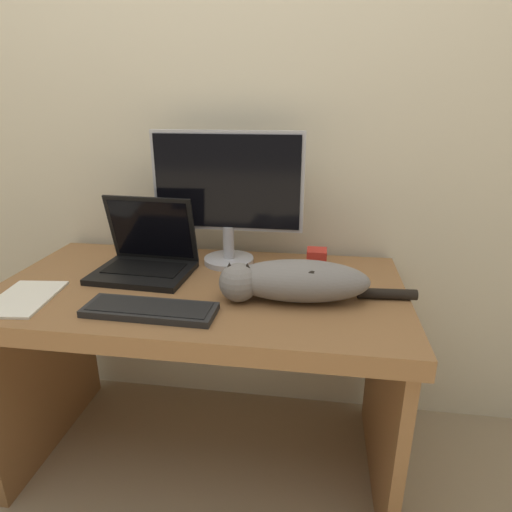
{
  "coord_description": "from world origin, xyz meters",
  "views": [
    {
      "loc": [
        0.36,
        -0.89,
        1.27
      ],
      "look_at": [
        0.19,
        0.31,
        0.83
      ],
      "focal_mm": 30.0,
      "sensor_mm": 36.0,
      "label": 1
    }
  ],
  "objects_px": {
    "laptop": "(146,258)",
    "monitor": "(227,193)",
    "external_keyboard": "(150,310)",
    "cat": "(293,280)"
  },
  "relations": [
    {
      "from": "monitor",
      "to": "laptop",
      "type": "height_order",
      "value": "monitor"
    },
    {
      "from": "monitor",
      "to": "cat",
      "type": "distance_m",
      "value": 0.42
    },
    {
      "from": "monitor",
      "to": "laptop",
      "type": "relative_size",
      "value": 1.6
    },
    {
      "from": "laptop",
      "to": "external_keyboard",
      "type": "bearing_deg",
      "value": -63.32
    },
    {
      "from": "monitor",
      "to": "external_keyboard",
      "type": "height_order",
      "value": "monitor"
    },
    {
      "from": "laptop",
      "to": "cat",
      "type": "bearing_deg",
      "value": -12.64
    },
    {
      "from": "laptop",
      "to": "monitor",
      "type": "bearing_deg",
      "value": 29.79
    },
    {
      "from": "monitor",
      "to": "external_keyboard",
      "type": "relative_size",
      "value": 1.41
    },
    {
      "from": "monitor",
      "to": "cat",
      "type": "xyz_separation_m",
      "value": [
        0.25,
        -0.28,
        -0.2
      ]
    },
    {
      "from": "external_keyboard",
      "to": "cat",
      "type": "xyz_separation_m",
      "value": [
        0.39,
        0.14,
        0.05
      ]
    }
  ]
}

